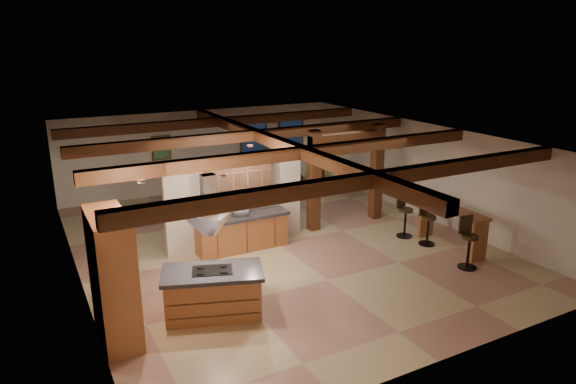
% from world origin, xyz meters
% --- Properties ---
extents(ground, '(12.00, 12.00, 0.00)m').
position_xyz_m(ground, '(0.00, 0.00, 0.00)').
color(ground, tan).
rests_on(ground, ground).
extents(room_walls, '(12.00, 12.00, 12.00)m').
position_xyz_m(room_walls, '(0.00, 0.00, 1.78)').
color(room_walls, beige).
rests_on(room_walls, ground).
extents(ceiling_beams, '(10.00, 12.00, 0.28)m').
position_xyz_m(ceiling_beams, '(0.00, 0.00, 2.76)').
color(ceiling_beams, '#401E10').
rests_on(ceiling_beams, room_walls).
extents(timber_posts, '(2.50, 0.30, 2.90)m').
position_xyz_m(timber_posts, '(2.50, 0.50, 1.76)').
color(timber_posts, '#401E10').
rests_on(timber_posts, ground).
extents(partition_wall, '(3.80, 0.18, 2.20)m').
position_xyz_m(partition_wall, '(-1.00, 0.50, 1.10)').
color(partition_wall, beige).
rests_on(partition_wall, ground).
extents(pantry_cabinet, '(0.67, 1.60, 2.40)m').
position_xyz_m(pantry_cabinet, '(-4.67, -2.60, 1.20)').
color(pantry_cabinet, brown).
rests_on(pantry_cabinet, ground).
extents(back_counter, '(2.50, 0.66, 0.94)m').
position_xyz_m(back_counter, '(-1.00, 0.11, 0.48)').
color(back_counter, brown).
rests_on(back_counter, ground).
extents(upper_display_cabinet, '(1.80, 0.36, 0.95)m').
position_xyz_m(upper_display_cabinet, '(-1.00, 0.31, 1.85)').
color(upper_display_cabinet, brown).
rests_on(upper_display_cabinet, partition_wall).
extents(range_hood, '(1.10, 1.10, 1.40)m').
position_xyz_m(range_hood, '(-2.83, -2.70, 1.78)').
color(range_hood, silver).
rests_on(range_hood, room_walls).
extents(back_windows, '(2.70, 0.07, 1.70)m').
position_xyz_m(back_windows, '(2.80, 5.93, 1.50)').
color(back_windows, '#401E10').
rests_on(back_windows, room_walls).
extents(framed_art, '(0.65, 0.05, 0.85)m').
position_xyz_m(framed_art, '(-1.50, 5.94, 1.70)').
color(framed_art, '#401E10').
rests_on(framed_art, room_walls).
extents(recessed_cans, '(3.16, 2.46, 0.03)m').
position_xyz_m(recessed_cans, '(-2.53, -1.93, 2.87)').
color(recessed_cans, silver).
rests_on(recessed_cans, room_walls).
extents(kitchen_island, '(2.20, 1.63, 0.98)m').
position_xyz_m(kitchen_island, '(-2.83, -2.70, 0.49)').
color(kitchen_island, brown).
rests_on(kitchen_island, ground).
extents(dining_table, '(1.98, 1.40, 0.63)m').
position_xyz_m(dining_table, '(0.40, 2.27, 0.32)').
color(dining_table, '#3B1F0E').
rests_on(dining_table, ground).
extents(sofa, '(2.38, 1.58, 0.65)m').
position_xyz_m(sofa, '(2.30, 5.00, 0.32)').
color(sofa, black).
rests_on(sofa, ground).
extents(microwave, '(0.47, 0.40, 0.22)m').
position_xyz_m(microwave, '(-1.01, 0.11, 1.05)').
color(microwave, silver).
rests_on(microwave, back_counter).
extents(bar_counter, '(0.58, 2.13, 1.11)m').
position_xyz_m(bar_counter, '(3.85, -2.40, 0.75)').
color(bar_counter, brown).
rests_on(bar_counter, ground).
extents(side_table, '(0.56, 0.56, 0.55)m').
position_xyz_m(side_table, '(4.25, 4.94, 0.27)').
color(side_table, '#401E10').
rests_on(side_table, ground).
extents(table_lamp, '(0.31, 0.31, 0.37)m').
position_xyz_m(table_lamp, '(4.25, 4.94, 0.81)').
color(table_lamp, black).
rests_on(table_lamp, side_table).
extents(bar_stool_a, '(0.45, 0.45, 1.28)m').
position_xyz_m(bar_stool_a, '(3.32, -3.47, 0.65)').
color(bar_stool_a, black).
rests_on(bar_stool_a, ground).
extents(bar_stool_b, '(0.44, 0.45, 1.23)m').
position_xyz_m(bar_stool_b, '(3.48, -1.89, 0.63)').
color(bar_stool_b, black).
rests_on(bar_stool_b, ground).
extents(bar_stool_c, '(0.44, 0.46, 1.24)m').
position_xyz_m(bar_stool_c, '(3.33, -1.16, 0.63)').
color(bar_stool_c, black).
rests_on(bar_stool_c, ground).
extents(dining_chairs, '(2.56, 2.56, 1.28)m').
position_xyz_m(dining_chairs, '(0.40, 2.27, 0.65)').
color(dining_chairs, '#401E10').
rests_on(dining_chairs, ground).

